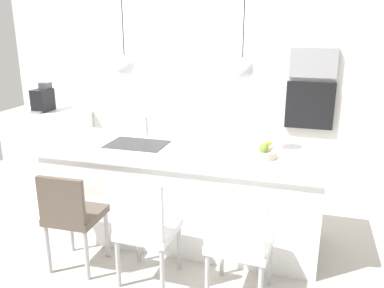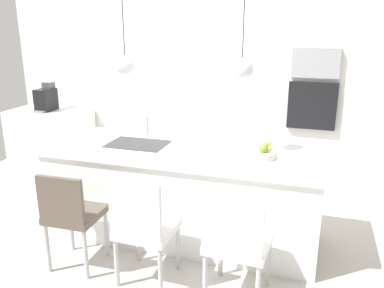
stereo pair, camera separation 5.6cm
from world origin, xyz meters
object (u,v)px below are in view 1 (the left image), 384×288
fruit_bowl (262,152)px  coffee_machine (43,99)px  chair_middle (145,226)px  chair_far (239,240)px  chair_near (72,214)px  oven (310,105)px  microwave (313,63)px

fruit_bowl → coffee_machine: coffee_machine is taller
chair_middle → chair_far: bearing=0.3°
chair_near → fruit_bowl: bearing=27.6°
fruit_bowl → oven: bearing=77.5°
fruit_bowl → oven: (0.36, 1.62, 0.12)m
oven → chair_near: oven is taller
chair_middle → chair_far: chair_middle is taller
coffee_machine → microwave: (3.52, 0.30, 0.56)m
chair_far → fruit_bowl: bearing=86.0°
oven → chair_near: (-1.78, -2.36, -0.55)m
chair_near → chair_far: (1.37, -0.01, -0.01)m
microwave → chair_far: microwave is taller
coffee_machine → oven: size_ratio=0.68×
chair_near → coffee_machine: bearing=130.0°
oven → chair_far: bearing=-99.9°
fruit_bowl → microwave: 1.77m
fruit_bowl → chair_near: bearing=-152.4°
oven → chair_middle: (-1.14, -2.37, -0.55)m
fruit_bowl → coffee_machine: bearing=157.2°
fruit_bowl → oven: size_ratio=0.47×
microwave → oven: microwave is taller
oven → chair_middle: 2.69m
oven → coffee_machine: bearing=-175.2°
microwave → chair_near: (-1.78, -2.36, -1.05)m
fruit_bowl → chair_middle: 1.16m
chair_near → chair_far: bearing=-0.2°
microwave → chair_near: microwave is taller
coffee_machine → chair_far: (3.11, -2.07, -0.49)m
fruit_bowl → microwave: size_ratio=0.49×
microwave → fruit_bowl: bearing=-102.5°
oven → chair_near: bearing=-127.0°
coffee_machine → chair_near: coffee_machine is taller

